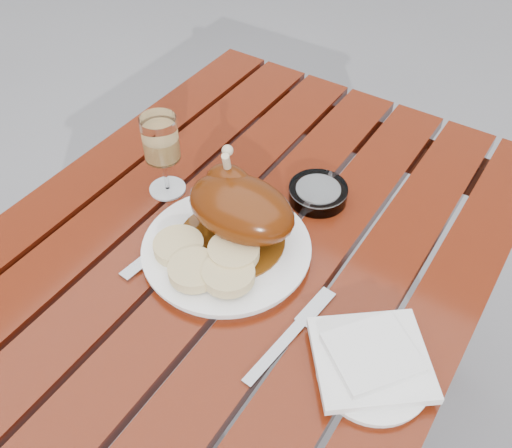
{
  "coord_description": "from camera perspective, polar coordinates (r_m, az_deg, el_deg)",
  "views": [
    {
      "loc": [
        0.39,
        -0.49,
        1.47
      ],
      "look_at": [
        0.02,
        0.08,
        0.78
      ],
      "focal_mm": 40.0,
      "sensor_mm": 36.0,
      "label": 1
    }
  ],
  "objects": [
    {
      "name": "knife",
      "position": [
        0.86,
        2.86,
        -11.67
      ],
      "size": [
        0.03,
        0.18,
        0.01
      ],
      "primitive_type": "cube",
      "rotation": [
        0.0,
        0.0,
        -0.1
      ],
      "color": "gray",
      "rests_on": "table"
    },
    {
      "name": "table",
      "position": [
        1.26,
        -2.75,
        -14.95
      ],
      "size": [
        0.8,
        1.2,
        0.75
      ],
      "primitive_type": "cube",
      "color": "maroon",
      "rests_on": "ground"
    },
    {
      "name": "roast_duck",
      "position": [
        0.94,
        -1.72,
        1.8
      ],
      "size": [
        0.19,
        0.18,
        0.14
      ],
      "color": "#532A09",
      "rests_on": "dinner_plate"
    },
    {
      "name": "wine_glass",
      "position": [
        1.04,
        -9.3,
        6.75
      ],
      "size": [
        0.08,
        0.08,
        0.16
      ],
      "primitive_type": "cylinder",
      "rotation": [
        0.0,
        0.0,
        0.22
      ],
      "color": "tan",
      "rests_on": "table"
    },
    {
      "name": "fork",
      "position": [
        0.98,
        -9.32,
        -2.25
      ],
      "size": [
        0.04,
        0.18,
        0.01
      ],
      "primitive_type": "cube",
      "rotation": [
        0.0,
        0.0,
        -0.11
      ],
      "color": "gray",
      "rests_on": "table"
    },
    {
      "name": "side_plate",
      "position": [
        0.84,
        11.64,
        -14.34
      ],
      "size": [
        0.21,
        0.21,
        0.01
      ],
      "primitive_type": "cylinder",
      "rotation": [
        0.0,
        0.0,
        0.37
      ],
      "color": "white",
      "rests_on": "table"
    },
    {
      "name": "ashtray",
      "position": [
        1.06,
        6.21,
        3.09
      ],
      "size": [
        0.13,
        0.13,
        0.03
      ],
      "primitive_type": "cylinder",
      "rotation": [
        0.0,
        0.0,
        -0.2
      ],
      "color": "#B2B7BC",
      "rests_on": "table"
    },
    {
      "name": "dinner_plate",
      "position": [
        0.96,
        -2.96,
        -2.54
      ],
      "size": [
        0.33,
        0.33,
        0.02
      ],
      "primitive_type": "cylinder",
      "rotation": [
        0.0,
        0.0,
        0.19
      ],
      "color": "white",
      "rests_on": "table"
    },
    {
      "name": "bread_dumplings",
      "position": [
        0.91,
        -4.77,
        -3.63
      ],
      "size": [
        0.19,
        0.14,
        0.03
      ],
      "color": "#D3C180",
      "rests_on": "dinner_plate"
    },
    {
      "name": "napkin",
      "position": [
        0.84,
        11.43,
        -13.07
      ],
      "size": [
        0.22,
        0.21,
        0.01
      ],
      "primitive_type": "cube",
      "rotation": [
        0.0,
        0.0,
        0.68
      ],
      "color": "white",
      "rests_on": "side_plate"
    }
  ]
}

